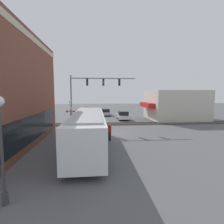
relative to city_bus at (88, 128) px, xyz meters
name	(u,v)px	position (x,y,z in m)	size (l,w,h in m)	color
ground_plane	(115,133)	(5.33, -2.80, -1.68)	(120.00, 120.00, 0.00)	#565659
shop_building	(175,105)	(15.85, -14.89, 0.91)	(8.31, 10.47, 5.18)	beige
city_bus	(88,128)	(0.00, 0.00, 0.00)	(12.40, 2.59, 3.03)	white
traffic_signal_gantry	(91,88)	(9.58, -0.03, 3.66)	(0.42, 8.93, 7.10)	gray
crossing_signal	(71,111)	(8.52, 2.69, 0.61)	(1.41, 1.18, 3.81)	gray
streetlamp	(1,141)	(-7.50, 3.13, 1.03)	(0.44, 0.44, 4.53)	#38383A
rail_track_near	(110,124)	(11.33, -2.80, -1.65)	(2.60, 60.00, 0.15)	#332D28
parked_car_white	(123,116)	(15.90, -5.40, -0.98)	(4.26, 1.82, 1.54)	silver
parked_car_silver	(105,112)	(22.08, -2.60, -1.01)	(4.35, 1.82, 1.44)	#B7B7BC
pedestrian_near_bus	(110,132)	(2.11, -1.98, -0.83)	(0.34, 0.34, 1.68)	black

